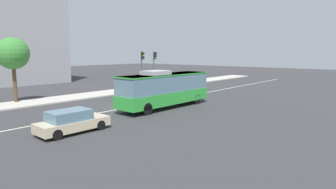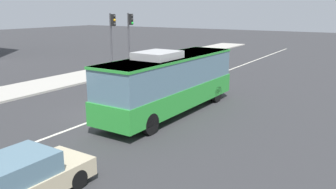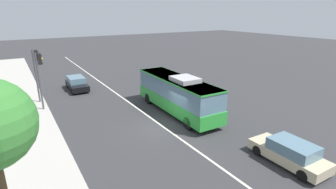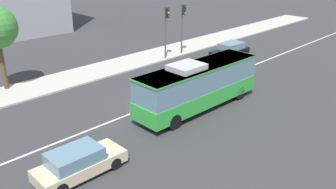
{
  "view_description": "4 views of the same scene",
  "coord_description": "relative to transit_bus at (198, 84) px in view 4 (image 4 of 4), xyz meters",
  "views": [
    {
      "loc": [
        -17.6,
        -19.77,
        5.02
      ],
      "look_at": [
        2.26,
        -2.72,
        1.2
      ],
      "focal_mm": 30.58,
      "sensor_mm": 36.0,
      "label": 1
    },
    {
      "loc": [
        -13.5,
        -12.16,
        5.5
      ],
      "look_at": [
        1.46,
        -2.76,
        1.16
      ],
      "focal_mm": 37.09,
      "sensor_mm": 36.0,
      "label": 2
    },
    {
      "loc": [
        -15.85,
        9.3,
        8.53
      ],
      "look_at": [
        2.68,
        -2.05,
        1.57
      ],
      "focal_mm": 27.79,
      "sensor_mm": 36.0,
      "label": 3
    },
    {
      "loc": [
        -15.59,
        -17.25,
        10.47
      ],
      "look_at": [
        0.25,
        -1.41,
        1.19
      ],
      "focal_mm": 38.22,
      "sensor_mm": 36.0,
      "label": 4
    }
  ],
  "objects": [
    {
      "name": "sidewalk_kerb",
      "position": [
        -2.0,
        11.52,
        -1.74
      ],
      "size": [
        80.0,
        3.92,
        0.14
      ],
      "primitive_type": "cube",
      "color": "#B2ADA3",
      "rests_on": "ground_plane"
    },
    {
      "name": "sedan_beige",
      "position": [
        -10.19,
        -1.09,
        -1.09
      ],
      "size": [
        4.53,
        1.88,
        1.46
      ],
      "rotation": [
        0.0,
        0.0,
        -0.02
      ],
      "color": "#C6B793",
      "rests_on": "ground_plane"
    },
    {
      "name": "transit_bus",
      "position": [
        0.0,
        0.0,
        0.0
      ],
      "size": [
        10.05,
        2.71,
        3.46
      ],
      "rotation": [
        0.0,
        0.0,
        -0.02
      ],
      "color": "green",
      "rests_on": "ground_plane"
    },
    {
      "name": "ground_plane",
      "position": [
        -2.0,
        2.57,
        -1.81
      ],
      "size": [
        160.0,
        160.0,
        0.0
      ],
      "primitive_type": "plane",
      "color": "#333335"
    },
    {
      "name": "sedan_black",
      "position": [
        11.9,
        5.84,
        -1.09
      ],
      "size": [
        4.53,
        1.89,
        1.46
      ],
      "rotation": [
        0.0,
        0.0,
        3.12
      ],
      "color": "black",
      "rests_on": "ground_plane"
    },
    {
      "name": "lane_centre_line",
      "position": [
        -2.0,
        2.57,
        -1.8
      ],
      "size": [
        76.0,
        0.16,
        0.01
      ],
      "primitive_type": "cube",
      "color": "silver",
      "rests_on": "ground_plane"
    },
    {
      "name": "traffic_light_mid_block",
      "position": [
        6.71,
        9.84,
        1.75
      ],
      "size": [
        0.34,
        0.62,
        5.2
      ],
      "rotation": [
        0.0,
        0.0,
        -1.51
      ],
      "color": "#47474C",
      "rests_on": "ground_plane"
    },
    {
      "name": "traffic_light_near_corner",
      "position": [
        9.1,
        9.87,
        1.75
      ],
      "size": [
        0.34,
        0.62,
        5.2
      ],
      "rotation": [
        0.0,
        0.0,
        -1.51
      ],
      "color": "#47474C",
      "rests_on": "ground_plane"
    }
  ]
}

